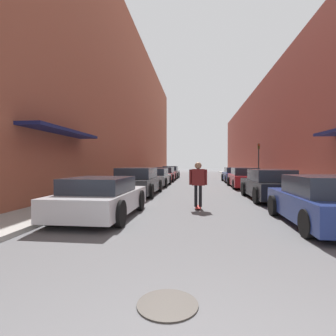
% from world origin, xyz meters
% --- Properties ---
extents(ground, '(111.16, 111.16, 0.00)m').
position_xyz_m(ground, '(0.00, 20.21, 0.00)').
color(ground, '#515154').
extents(curb_strip_left, '(1.80, 50.53, 0.12)m').
position_xyz_m(curb_strip_left, '(-5.06, 25.26, 0.06)').
color(curb_strip_left, gray).
rests_on(curb_strip_left, ground).
extents(curb_strip_right, '(1.80, 50.53, 0.12)m').
position_xyz_m(curb_strip_right, '(5.06, 25.26, 0.06)').
color(curb_strip_right, gray).
rests_on(curb_strip_right, ground).
extents(building_row_left, '(4.90, 50.53, 14.76)m').
position_xyz_m(building_row_left, '(-7.96, 25.26, 7.38)').
color(building_row_left, brown).
rests_on(building_row_left, ground).
extents(building_row_right, '(4.90, 50.53, 9.46)m').
position_xyz_m(building_row_right, '(7.96, 25.26, 4.73)').
color(building_row_right, brown).
rests_on(building_row_right, ground).
extents(parked_car_left_0, '(2.02, 3.95, 1.20)m').
position_xyz_m(parked_car_left_0, '(-3.05, 6.29, 0.59)').
color(parked_car_left_0, '#B7B7BC').
rests_on(parked_car_left_0, ground).
extents(parked_car_left_1, '(2.05, 4.75, 1.40)m').
position_xyz_m(parked_car_left_1, '(-3.21, 12.04, 0.67)').
color(parked_car_left_1, '#232326').
rests_on(parked_car_left_1, ground).
extents(parked_car_left_2, '(1.88, 4.49, 1.27)m').
position_xyz_m(parked_car_left_2, '(-3.08, 17.40, 0.62)').
color(parked_car_left_2, gray).
rests_on(parked_car_left_2, ground).
extents(parked_car_left_3, '(1.94, 4.48, 1.29)m').
position_xyz_m(parked_car_left_3, '(-3.09, 22.62, 0.63)').
color(parked_car_left_3, maroon).
rests_on(parked_car_left_3, ground).
extents(parked_car_left_4, '(1.86, 4.08, 1.34)m').
position_xyz_m(parked_car_left_4, '(-3.02, 27.83, 0.65)').
color(parked_car_left_4, gray).
rests_on(parked_car_left_4, ground).
extents(parked_car_right_0, '(1.97, 4.04, 1.30)m').
position_xyz_m(parked_car_right_0, '(3.05, 5.79, 0.62)').
color(parked_car_right_0, navy).
rests_on(parked_car_right_0, ground).
extents(parked_car_right_1, '(1.89, 4.43, 1.35)m').
position_xyz_m(parked_car_right_1, '(3.03, 10.78, 0.65)').
color(parked_car_right_1, black).
rests_on(parked_car_right_1, ground).
extents(parked_car_right_2, '(1.88, 4.64, 1.33)m').
position_xyz_m(parked_car_right_2, '(3.01, 16.76, 0.64)').
color(parked_car_right_2, maroon).
rests_on(parked_car_right_2, ground).
extents(parked_car_right_3, '(1.90, 4.55, 1.29)m').
position_xyz_m(parked_car_right_3, '(3.13, 22.09, 0.63)').
color(parked_car_right_3, navy).
rests_on(parked_car_right_3, ground).
extents(skateboarder, '(0.63, 0.78, 1.66)m').
position_xyz_m(skateboarder, '(-0.15, 8.09, 1.02)').
color(skateboarder, '#B2231E').
rests_on(skateboarder, ground).
extents(manhole_cover, '(0.70, 0.70, 0.02)m').
position_xyz_m(manhole_cover, '(-0.55, 1.65, 0.01)').
color(manhole_cover, '#332D28').
rests_on(manhole_cover, ground).
extents(traffic_light, '(0.16, 0.22, 3.21)m').
position_xyz_m(traffic_light, '(5.16, 21.92, 2.12)').
color(traffic_light, '#2D2D2D').
rests_on(traffic_light, curb_strip_right).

